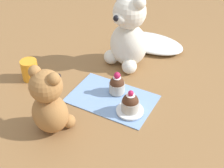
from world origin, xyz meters
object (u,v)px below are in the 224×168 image
cupcake_near_cream_bear (118,85)px  teddy_bear_tan (49,103)px  juice_glass (30,70)px  saucer_plate (130,111)px  teddy_bear_cream (128,34)px  cupcake_near_tan_bear (130,103)px

cupcake_near_cream_bear → teddy_bear_tan: bearing=-111.4°
juice_glass → cupcake_near_cream_bear: bearing=13.1°
saucer_plate → cupcake_near_cream_bear: bearing=139.4°
teddy_bear_cream → teddy_bear_tan: size_ratio=1.31×
cupcake_near_tan_bear → juice_glass: bearing=-179.1°
cupcake_near_tan_bear → teddy_bear_cream: bearing=118.1°
teddy_bear_cream → juice_glass: bearing=-119.8°
teddy_bear_cream → teddy_bear_tan: teddy_bear_cream is taller
teddy_bear_tan → saucer_plate: teddy_bear_tan is taller
juice_glass → teddy_bear_cream: bearing=44.3°
teddy_bear_cream → cupcake_near_tan_bear: (0.12, -0.22, -0.08)m
juice_glass → saucer_plate: bearing=0.9°
juice_glass → cupcake_near_tan_bear: bearing=0.9°
saucer_plate → teddy_bear_tan: bearing=-135.4°
teddy_bear_tan → saucer_plate: (0.15, 0.15, -0.08)m
cupcake_near_tan_bear → juice_glass: cupcake_near_tan_bear is taller
saucer_plate → juice_glass: 0.35m
teddy_bear_tan → cupcake_near_cream_bear: bearing=-109.5°
cupcake_near_cream_bear → juice_glass: 0.29m
teddy_bear_tan → cupcake_near_cream_bear: teddy_bear_tan is taller
teddy_bear_tan → cupcake_near_cream_bear: size_ratio=2.69×
saucer_plate → juice_glass: juice_glass is taller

